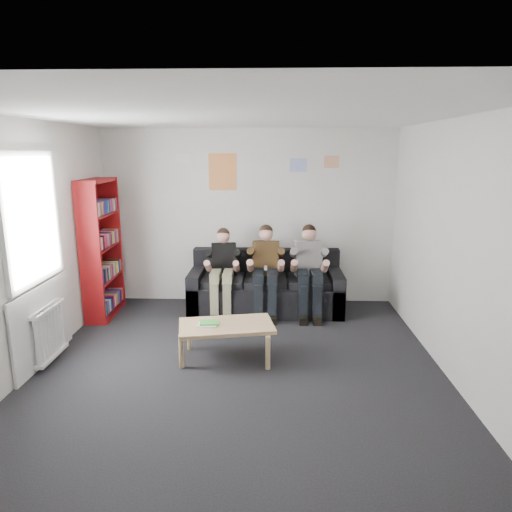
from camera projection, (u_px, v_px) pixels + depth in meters
The scene contains 14 objects.
room_shell at pixel (237, 252), 4.67m from camera, with size 5.00×5.00×5.00m.
sofa at pixel (266, 289), 6.91m from camera, with size 2.26×0.93×0.87m.
bookshelf at pixel (102, 249), 6.52m from camera, with size 0.30×0.89×1.99m.
coffee_table at pixel (226, 328), 5.22m from camera, with size 1.07×0.59×0.43m.
game_cases at pixel (208, 324), 5.18m from camera, with size 0.23×0.19×0.03m.
person_left at pixel (223, 271), 6.67m from camera, with size 0.36×0.77×1.26m.
person_middle at pixel (266, 271), 6.64m from camera, with size 0.39×0.83×1.31m.
person_right at pixel (309, 271), 6.62m from camera, with size 0.39×0.84×1.31m.
radiator at pixel (50, 333), 5.17m from camera, with size 0.10×0.64×0.60m.
window at pixel (37, 275), 5.02m from camera, with size 0.05×1.30×2.36m.
poster_large at pixel (223, 172), 6.95m from camera, with size 0.42×0.01×0.55m, color gold.
poster_blue at pixel (298, 165), 6.89m from camera, with size 0.25×0.01×0.20m, color blue.
poster_pink at pixel (331, 162), 6.86m from camera, with size 0.22×0.01×0.18m, color #B93A91.
poster_sign at pixel (183, 158), 6.93m from camera, with size 0.20×0.01×0.14m, color white.
Camera 1 is at (0.36, -4.55, 2.36)m, focal length 32.00 mm.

